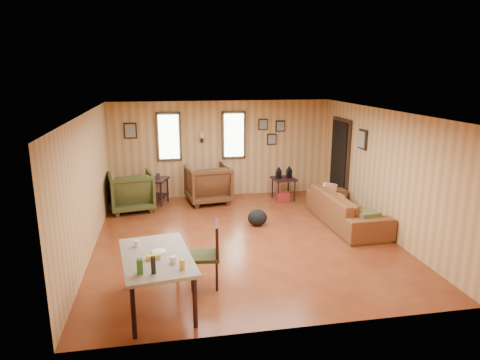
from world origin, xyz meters
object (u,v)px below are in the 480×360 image
Objects in this scene: recliner_brown at (208,182)px; side_table at (284,177)px; dining_table at (157,260)px; sofa at (347,203)px; end_table at (154,186)px; recliner_green at (131,189)px.

side_table is (1.86, -0.11, 0.07)m from recliner_brown.
side_table is 5.46m from dining_table.
sofa is 2.11m from side_table.
end_table is (-3.94, 2.17, -0.03)m from sofa.
recliner_brown reaches higher than sofa.
dining_table is (0.62, -4.35, 0.19)m from recliner_green.
end_table is at bearing -13.14° from recliner_brown.
end_table is at bearing 59.58° from sofa.
dining_table is at bearing -88.66° from end_table.
recliner_green is at bearing 1.37° from recliner_brown.
end_table is at bearing -151.88° from recliner_green.
recliner_green is at bearing 90.00° from dining_table.
end_table is (0.51, 0.41, -0.06)m from recliner_green.
dining_table is (-3.82, -2.59, 0.23)m from sofa.
sofa is 2.37× the size of recliner_green.
end_table is 4.76m from dining_table.
recliner_brown is at bearing 67.77° from dining_table.
dining_table is (0.11, -4.76, 0.25)m from end_table.
recliner_brown is 4.79m from dining_table.
recliner_green is 1.28× the size of end_table.
sofa is at bearing 134.14° from recliner_brown.
sofa is 2.28× the size of recliner_brown.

